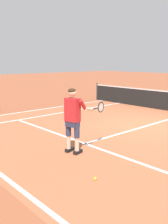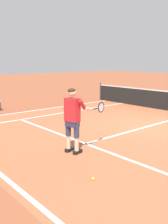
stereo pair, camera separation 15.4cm
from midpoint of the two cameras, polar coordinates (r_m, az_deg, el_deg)
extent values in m
plane|color=#9E5133|center=(9.80, 15.23, -3.05)|extent=(80.00, 80.00, 0.00)
cube|color=#B2603D|center=(8.72, 10.07, -4.59)|extent=(10.98, 9.52, 0.00)
cube|color=white|center=(7.44, 0.96, -7.19)|extent=(8.23, 0.10, 0.01)
cube|color=white|center=(9.78, 15.15, -3.05)|extent=(0.10, 6.40, 0.01)
cube|color=white|center=(11.68, -5.71, -0.38)|extent=(0.10, 9.12, 0.01)
cube|color=white|center=(12.81, -9.24, 0.57)|extent=(0.10, 9.12, 0.01)
cylinder|color=#333338|center=(15.87, 4.03, 4.71)|extent=(0.08, 0.08, 1.07)
cube|color=black|center=(6.85, -2.65, -8.51)|extent=(0.17, 0.30, 0.09)
cube|color=black|center=(6.68, -0.79, -9.01)|extent=(0.17, 0.30, 0.09)
cylinder|color=beige|center=(6.75, -2.89, -6.80)|extent=(0.11, 0.11, 0.36)
cylinder|color=#2D3351|center=(6.64, -2.92, -3.65)|extent=(0.14, 0.14, 0.41)
cylinder|color=beige|center=(6.58, -1.01, -7.27)|extent=(0.11, 0.11, 0.36)
cylinder|color=#2D3351|center=(6.47, -1.02, -4.04)|extent=(0.14, 0.14, 0.41)
cube|color=#2D3351|center=(6.51, -2.00, -2.44)|extent=(0.37, 0.27, 0.20)
cube|color=red|center=(6.44, -2.02, 0.50)|extent=(0.42, 0.29, 0.60)
cylinder|color=beige|center=(6.60, -3.62, 0.31)|extent=(0.09, 0.09, 0.62)
cylinder|color=red|center=(6.32, 0.35, 1.68)|extent=(0.14, 0.27, 0.29)
cylinder|color=beige|center=(6.49, 1.75, 0.68)|extent=(0.14, 0.30, 0.14)
sphere|color=beige|center=(6.38, -1.99, 4.44)|extent=(0.21, 0.21, 0.21)
ellipsoid|color=#382314|center=(6.35, -2.11, 4.87)|extent=(0.24, 0.24, 0.12)
cylinder|color=#232326|center=(6.66, 2.96, 0.69)|extent=(0.07, 0.20, 0.03)
cylinder|color=black|center=(6.78, 3.68, 0.87)|extent=(0.04, 0.10, 0.02)
torus|color=black|center=(6.94, 4.53, 1.09)|extent=(0.09, 0.29, 0.30)
cylinder|color=silver|center=(6.94, 4.53, 1.09)|extent=(0.06, 0.24, 0.25)
sphere|color=#CCE02D|center=(5.30, 2.91, -14.85)|extent=(0.07, 0.07, 0.07)
camera|label=1|loc=(0.08, -89.34, 0.13)|focal=40.34mm
camera|label=2|loc=(0.08, 90.66, -0.13)|focal=40.34mm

